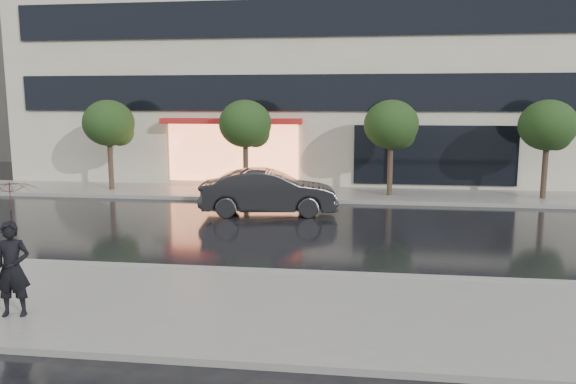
# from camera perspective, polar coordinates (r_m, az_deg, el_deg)

# --- Properties ---
(ground) EXTENTS (120.00, 120.00, 0.00)m
(ground) POSITION_cam_1_polar(r_m,az_deg,el_deg) (13.77, -0.56, -7.28)
(ground) COLOR black
(ground) RESTS_ON ground
(sidewalk_near) EXTENTS (60.00, 4.50, 0.12)m
(sidewalk_near) POSITION_cam_1_polar(r_m,az_deg,el_deg) (10.71, -3.09, -11.83)
(sidewalk_near) COLOR slate
(sidewalk_near) RESTS_ON ground
(sidewalk_far) EXTENTS (60.00, 3.50, 0.12)m
(sidewalk_far) POSITION_cam_1_polar(r_m,az_deg,el_deg) (23.71, 2.95, -0.19)
(sidewalk_far) COLOR slate
(sidewalk_far) RESTS_ON ground
(curb_near) EXTENTS (60.00, 0.25, 0.14)m
(curb_near) POSITION_cam_1_polar(r_m,az_deg,el_deg) (12.80, -1.21, -8.23)
(curb_near) COLOR gray
(curb_near) RESTS_ON ground
(curb_far) EXTENTS (60.00, 0.25, 0.14)m
(curb_far) POSITION_cam_1_polar(r_m,az_deg,el_deg) (21.99, 2.58, -0.89)
(curb_far) COLOR gray
(curb_far) RESTS_ON ground
(office_building) EXTENTS (30.00, 12.76, 18.00)m
(office_building) POSITION_cam_1_polar(r_m,az_deg,el_deg) (31.52, 4.30, 18.43)
(office_building) COLOR beige
(office_building) RESTS_ON ground
(tree_far_west) EXTENTS (2.20, 2.20, 3.99)m
(tree_far_west) POSITION_cam_1_polar(r_m,az_deg,el_deg) (25.53, -17.60, 6.52)
(tree_far_west) COLOR #33261C
(tree_far_west) RESTS_ON ground
(tree_mid_west) EXTENTS (2.20, 2.20, 3.99)m
(tree_mid_west) POSITION_cam_1_polar(r_m,az_deg,el_deg) (23.62, -4.21, 6.75)
(tree_mid_west) COLOR #33261C
(tree_mid_west) RESTS_ON ground
(tree_mid_east) EXTENTS (2.20, 2.20, 3.99)m
(tree_mid_east) POSITION_cam_1_polar(r_m,az_deg,el_deg) (23.15, 10.59, 6.57)
(tree_mid_east) COLOR #33261C
(tree_mid_east) RESTS_ON ground
(tree_far_east) EXTENTS (2.20, 2.20, 3.99)m
(tree_far_east) POSITION_cam_1_polar(r_m,az_deg,el_deg) (24.21, 24.99, 5.98)
(tree_far_east) COLOR #33261C
(tree_far_east) RESTS_ON ground
(parked_car) EXTENTS (4.93, 2.29, 1.56)m
(parked_car) POSITION_cam_1_polar(r_m,az_deg,el_deg) (19.59, -1.96, -0.01)
(parked_car) COLOR black
(parked_car) RESTS_ON ground
(pedestrian_with_umbrella) EXTENTS (1.15, 1.16, 2.43)m
(pedestrian_with_umbrella) POSITION_cam_1_polar(r_m,az_deg,el_deg) (10.93, -26.33, -3.33)
(pedestrian_with_umbrella) COLOR black
(pedestrian_with_umbrella) RESTS_ON sidewalk_near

